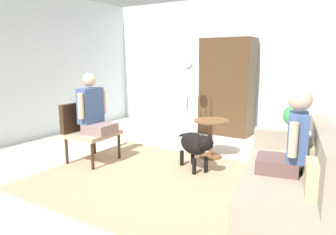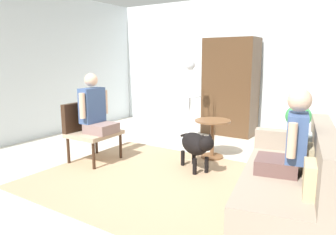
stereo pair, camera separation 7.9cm
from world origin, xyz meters
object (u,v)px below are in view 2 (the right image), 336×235
at_px(person_on_couch, 290,140).
at_px(potted_plant, 298,125).
at_px(bird_cage_stand, 190,99).
at_px(armoire_cabinet, 230,87).
at_px(armchair, 88,126).
at_px(couch, 293,182).
at_px(round_end_table, 212,134).
at_px(person_on_armchair, 95,110).
at_px(dog, 196,144).

height_order(person_on_couch, potted_plant, person_on_couch).
xyz_separation_m(bird_cage_stand, armoire_cabinet, (0.41, 0.91, 0.16)).
distance_m(armchair, potted_plant, 3.19).
distance_m(bird_cage_stand, armoire_cabinet, 1.01).
bearing_deg(potted_plant, couch, -79.97).
height_order(armchair, round_end_table, armchair).
xyz_separation_m(person_on_couch, bird_cage_stand, (-2.17, 1.92, 0.05)).
height_order(person_on_armchair, round_end_table, person_on_armchair).
height_order(armchair, person_on_couch, person_on_couch).
distance_m(person_on_couch, armoire_cabinet, 3.34).
bearing_deg(armchair, person_on_couch, -2.09).
distance_m(person_on_armchair, potted_plant, 3.08).
height_order(armchair, potted_plant, armchair).
relative_size(person_on_couch, round_end_table, 1.41).
height_order(couch, round_end_table, couch).
relative_size(person_on_armchair, round_end_table, 1.45).
height_order(armchair, armoire_cabinet, armoire_cabinet).
height_order(bird_cage_stand, armoire_cabinet, armoire_cabinet).
relative_size(armchair, dog, 1.17).
relative_size(couch, potted_plant, 2.50).
distance_m(armchair, person_on_couch, 2.90).
bearing_deg(bird_cage_stand, round_end_table, -41.94).
bearing_deg(potted_plant, dog, -126.24).
bearing_deg(armoire_cabinet, potted_plant, -30.67).
relative_size(armchair, bird_cage_stand, 0.59).
bearing_deg(person_on_armchair, potted_plant, 37.14).
relative_size(person_on_couch, dog, 1.13).
bearing_deg(dog, person_on_couch, -23.18).
xyz_separation_m(person_on_armchair, armoire_cabinet, (0.98, 2.72, 0.17)).
bearing_deg(armchair, round_end_table, 35.67).
height_order(bird_cage_stand, potted_plant, bird_cage_stand).
height_order(dog, potted_plant, potted_plant).
xyz_separation_m(armchair, person_on_armchair, (0.15, 0.00, 0.27)).
distance_m(dog, bird_cage_stand, 1.65).
bearing_deg(armoire_cabinet, bird_cage_stand, -114.27).
xyz_separation_m(armchair, armoire_cabinet, (1.13, 2.72, 0.44)).
relative_size(person_on_couch, armoire_cabinet, 0.44).
xyz_separation_m(armchair, dog, (1.57, 0.46, -0.15)).
xyz_separation_m(person_on_armchair, dog, (1.42, 0.45, -0.41)).
height_order(couch, person_on_armchair, person_on_armchair).
bearing_deg(armchair, couch, -1.18).
relative_size(armchair, person_on_couch, 1.04).
height_order(couch, armchair, armchair).
distance_m(armchair, armoire_cabinet, 2.98).
bearing_deg(armchair, armoire_cabinet, 67.51).
bearing_deg(bird_cage_stand, armchair, -111.58).
height_order(round_end_table, armoire_cabinet, armoire_cabinet).
distance_m(couch, person_on_couch, 0.43).
distance_m(couch, armoire_cabinet, 3.38).
distance_m(armchair, dog, 1.64).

